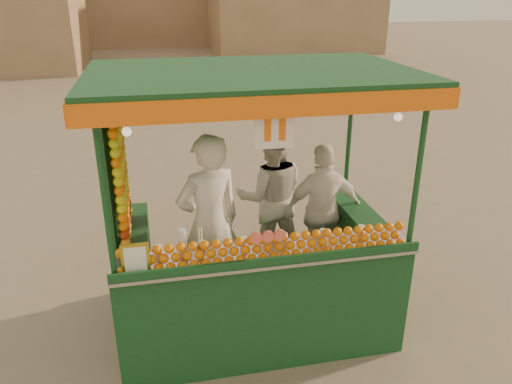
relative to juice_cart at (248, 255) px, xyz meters
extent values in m
plane|color=#6D614D|center=(0.20, 0.23, -0.90)|extent=(90.00, 90.00, 0.00)
cube|color=#A57B5E|center=(7.20, 24.23, 1.60)|extent=(9.00, 6.00, 5.00)
cube|color=#103E16|center=(0.08, 0.14, -0.74)|extent=(2.78, 1.71, 0.32)
cylinder|color=black|center=(-0.89, 0.14, -0.70)|extent=(0.39, 0.11, 0.39)
cylinder|color=black|center=(1.04, 0.14, -0.70)|extent=(0.39, 0.11, 0.39)
cube|color=#103E16|center=(0.08, -0.56, -0.15)|extent=(2.78, 0.32, 0.86)
cube|color=#103E16|center=(-1.15, 0.25, -0.15)|extent=(0.32, 1.39, 0.86)
cube|color=#103E16|center=(1.31, 0.25, -0.15)|extent=(0.32, 1.39, 0.86)
cube|color=#B2B2B7|center=(0.08, -0.53, 0.30)|extent=(2.78, 0.49, 0.03)
cylinder|color=#103E16|center=(-1.26, -0.66, 1.03)|extent=(0.05, 0.05, 1.50)
cylinder|color=#103E16|center=(1.42, -0.66, 1.03)|extent=(0.05, 0.05, 1.50)
cylinder|color=#103E16|center=(-1.26, 0.94, 1.03)|extent=(0.05, 0.05, 1.50)
cylinder|color=#103E16|center=(1.42, 0.94, 1.03)|extent=(0.05, 0.05, 1.50)
cube|color=#103E16|center=(0.08, 0.14, 1.82)|extent=(3.00, 1.93, 0.09)
cube|color=orange|center=(0.08, -0.82, 1.74)|extent=(3.00, 0.04, 0.17)
cube|color=orange|center=(0.08, 1.10, 1.74)|extent=(3.00, 0.04, 0.17)
cube|color=orange|center=(-1.42, 0.14, 1.74)|extent=(0.04, 1.93, 0.17)
cube|color=orange|center=(1.58, 0.14, 1.74)|extent=(0.04, 1.93, 0.17)
cylinder|color=#F35D4A|center=(0.06, -0.66, 0.56)|extent=(0.11, 0.03, 0.11)
cube|color=gold|center=(-1.08, -0.66, 0.46)|extent=(0.24, 0.02, 0.30)
cube|color=white|center=(0.08, -0.74, 1.54)|extent=(0.32, 0.02, 0.32)
sphere|color=#FFE5B2|center=(-1.05, -0.59, 1.54)|extent=(0.07, 0.07, 0.07)
sphere|color=#FFE5B2|center=(1.20, -0.59, 1.54)|extent=(0.07, 0.07, 0.07)
imported|color=silver|center=(-0.37, 0.09, 0.36)|extent=(0.79, 0.64, 1.87)
imported|color=beige|center=(0.43, 0.78, 0.29)|extent=(0.90, 0.73, 1.73)
imported|color=white|center=(0.96, 0.46, 0.21)|extent=(0.92, 0.39, 1.57)
camera|label=1|loc=(-0.82, -4.37, 2.58)|focal=34.64mm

